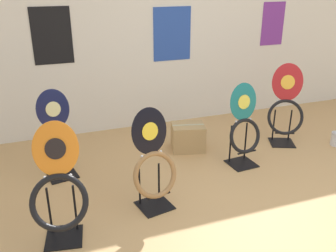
# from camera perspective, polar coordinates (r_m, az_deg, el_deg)

# --- Properties ---
(ground_plane) EXTENTS (14.00, 14.00, 0.00)m
(ground_plane) POSITION_cam_1_polar(r_m,az_deg,el_deg) (3.40, 17.28, -13.31)
(ground_plane) COLOR tan
(wall_back) EXTENTS (8.00, 0.07, 2.60)m
(wall_back) POSITION_cam_1_polar(r_m,az_deg,el_deg) (4.98, 1.69, 15.08)
(wall_back) COLOR silver
(wall_back) RESTS_ON ground_plane
(toilet_seat_display_jazz_black) EXTENTS (0.44, 0.33, 0.90)m
(toilet_seat_display_jazz_black) POSITION_cam_1_polar(r_m,az_deg,el_deg) (3.21, -2.21, -6.09)
(toilet_seat_display_jazz_black) COLOR black
(toilet_seat_display_jazz_black) RESTS_ON ground_plane
(toilet_seat_display_crimson_swirl) EXTENTS (0.46, 0.37, 0.97)m
(toilet_seat_display_crimson_swirl) POSITION_cam_1_polar(r_m,az_deg,el_deg) (4.63, 17.49, 2.44)
(toilet_seat_display_crimson_swirl) COLOR black
(toilet_seat_display_crimson_swirl) RESTS_ON ground_plane
(toilet_seat_display_teal_sax) EXTENTS (0.38, 0.30, 0.89)m
(toilet_seat_display_teal_sax) POSITION_cam_1_polar(r_m,az_deg,el_deg) (3.99, 11.50, -0.29)
(toilet_seat_display_teal_sax) COLOR black
(toilet_seat_display_teal_sax) RESTS_ON ground_plane
(toilet_seat_display_orange_sun) EXTENTS (0.47, 0.42, 0.92)m
(toilet_seat_display_orange_sun) POSITION_cam_1_polar(r_m,az_deg,el_deg) (2.95, -16.33, -9.40)
(toilet_seat_display_orange_sun) COLOR black
(toilet_seat_display_orange_sun) RESTS_ON ground_plane
(toilet_seat_display_navy_moon) EXTENTS (0.41, 0.32, 0.90)m
(toilet_seat_display_navy_moon) POSITION_cam_1_polar(r_m,az_deg,el_deg) (3.84, -16.48, -1.55)
(toilet_seat_display_navy_moon) COLOR black
(toilet_seat_display_navy_moon) RESTS_ON ground_plane
(storage_box) EXTENTS (0.43, 0.38, 0.31)m
(storage_box) POSITION_cam_1_polar(r_m,az_deg,el_deg) (4.36, 3.05, -1.70)
(storage_box) COLOR tan
(storage_box) RESTS_ON ground_plane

